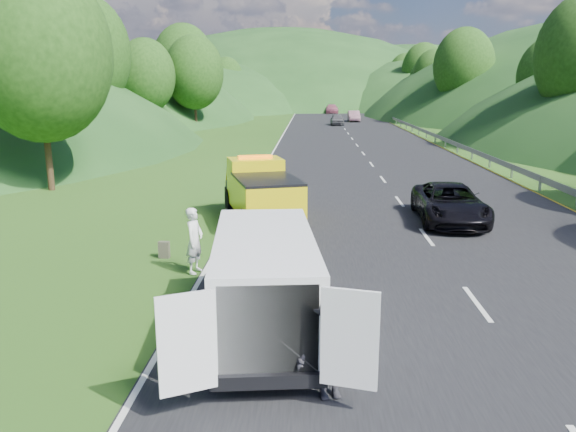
{
  "coord_description": "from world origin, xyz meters",
  "views": [
    {
      "loc": [
        -0.98,
        -14.66,
        5.08
      ],
      "look_at": [
        -1.63,
        1.48,
        1.3
      ],
      "focal_mm": 35.0,
      "sensor_mm": 36.0,
      "label": 1
    }
  ],
  "objects_px": {
    "worker": "(330,398)",
    "spare_tire": "(264,368)",
    "tow_truck": "(261,191)",
    "suitcase": "(164,250)",
    "passing_suv": "(449,222)",
    "white_van": "(265,279)",
    "child": "(284,291)",
    "woman": "(196,273)"
  },
  "relations": [
    {
      "from": "spare_tire",
      "to": "passing_suv",
      "type": "bearing_deg",
      "value": 62.25
    },
    {
      "from": "child",
      "to": "worker",
      "type": "distance_m",
      "value": 5.08
    },
    {
      "from": "suitcase",
      "to": "passing_suv",
      "type": "relative_size",
      "value": 0.1
    },
    {
      "from": "tow_truck",
      "to": "passing_suv",
      "type": "xyz_separation_m",
      "value": [
        7.14,
        0.16,
        -1.18
      ]
    },
    {
      "from": "passing_suv",
      "to": "worker",
      "type": "bearing_deg",
      "value": -109.03
    },
    {
      "from": "spare_tire",
      "to": "passing_suv",
      "type": "height_order",
      "value": "passing_suv"
    },
    {
      "from": "woman",
      "to": "suitcase",
      "type": "relative_size",
      "value": 3.58
    },
    {
      "from": "child",
      "to": "suitcase",
      "type": "relative_size",
      "value": 2.06
    },
    {
      "from": "worker",
      "to": "passing_suv",
      "type": "height_order",
      "value": "worker"
    },
    {
      "from": "worker",
      "to": "tow_truck",
      "type": "bearing_deg",
      "value": 85.53
    },
    {
      "from": "tow_truck",
      "to": "white_van",
      "type": "relative_size",
      "value": 0.94
    },
    {
      "from": "white_van",
      "to": "woman",
      "type": "distance_m",
      "value": 4.6
    },
    {
      "from": "woman",
      "to": "spare_tire",
      "type": "bearing_deg",
      "value": -141.92
    },
    {
      "from": "woman",
      "to": "worker",
      "type": "height_order",
      "value": "woman"
    },
    {
      "from": "tow_truck",
      "to": "passing_suv",
      "type": "distance_m",
      "value": 7.24
    },
    {
      "from": "spare_tire",
      "to": "passing_suv",
      "type": "distance_m",
      "value": 13.07
    },
    {
      "from": "tow_truck",
      "to": "woman",
      "type": "relative_size",
      "value": 3.25
    },
    {
      "from": "passing_suv",
      "to": "woman",
      "type": "bearing_deg",
      "value": -140.88
    },
    {
      "from": "woman",
      "to": "child",
      "type": "distance_m",
      "value": 2.81
    },
    {
      "from": "white_van",
      "to": "woman",
      "type": "xyz_separation_m",
      "value": [
        -2.24,
        3.82,
        -1.22
      ]
    },
    {
      "from": "suitcase",
      "to": "worker",
      "type": "bearing_deg",
      "value": -58.0
    },
    {
      "from": "child",
      "to": "worker",
      "type": "relative_size",
      "value": 0.58
    },
    {
      "from": "woman",
      "to": "suitcase",
      "type": "height_order",
      "value": "woman"
    },
    {
      "from": "child",
      "to": "suitcase",
      "type": "xyz_separation_m",
      "value": [
        -3.72,
        2.61,
        0.26
      ]
    },
    {
      "from": "tow_truck",
      "to": "child",
      "type": "xyz_separation_m",
      "value": [
        1.22,
        -7.41,
        -1.18
      ]
    },
    {
      "from": "worker",
      "to": "suitcase",
      "type": "relative_size",
      "value": 3.55
    },
    {
      "from": "child",
      "to": "spare_tire",
      "type": "height_order",
      "value": "child"
    },
    {
      "from": "tow_truck",
      "to": "child",
      "type": "relative_size",
      "value": 5.65
    },
    {
      "from": "suitcase",
      "to": "spare_tire",
      "type": "distance_m",
      "value": 7.51
    },
    {
      "from": "worker",
      "to": "spare_tire",
      "type": "xyz_separation_m",
      "value": [
        -1.18,
        0.98,
        0.0
      ]
    },
    {
      "from": "tow_truck",
      "to": "woman",
      "type": "bearing_deg",
      "value": -118.34
    },
    {
      "from": "tow_truck",
      "to": "suitcase",
      "type": "relative_size",
      "value": 11.63
    },
    {
      "from": "white_van",
      "to": "spare_tire",
      "type": "xyz_separation_m",
      "value": [
        0.1,
        -1.44,
        -1.22
      ]
    },
    {
      "from": "child",
      "to": "woman",
      "type": "bearing_deg",
      "value": -168.41
    },
    {
      "from": "white_van",
      "to": "passing_suv",
      "type": "xyz_separation_m",
      "value": [
        6.19,
        10.13,
        -1.22
      ]
    },
    {
      "from": "white_van",
      "to": "woman",
      "type": "height_order",
      "value": "white_van"
    },
    {
      "from": "woman",
      "to": "passing_suv",
      "type": "distance_m",
      "value": 10.53
    },
    {
      "from": "passing_suv",
      "to": "child",
      "type": "bearing_deg",
      "value": -125.7
    },
    {
      "from": "worker",
      "to": "spare_tire",
      "type": "distance_m",
      "value": 1.53
    },
    {
      "from": "child",
      "to": "worker",
      "type": "height_order",
      "value": "worker"
    },
    {
      "from": "worker",
      "to": "spare_tire",
      "type": "relative_size",
      "value": 2.91
    },
    {
      "from": "woman",
      "to": "tow_truck",
      "type": "bearing_deg",
      "value": 2.31
    }
  ]
}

